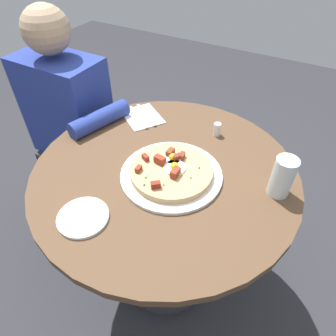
% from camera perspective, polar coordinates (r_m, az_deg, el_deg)
% --- Properties ---
extents(ground_plane, '(6.00, 6.00, 0.00)m').
position_cam_1_polar(ground_plane, '(1.62, -0.42, -19.50)').
color(ground_plane, '#2D2D33').
extents(dining_table, '(0.91, 0.91, 0.73)m').
position_cam_1_polar(dining_table, '(1.16, -0.55, -6.50)').
color(dining_table, brown).
rests_on(dining_table, ground_plane).
extents(person_seated, '(0.53, 0.35, 1.14)m').
position_cam_1_polar(person_seated, '(1.60, -17.16, 5.11)').
color(person_seated, '#2D2D33').
rests_on(person_seated, ground_plane).
extents(pizza_plate, '(0.34, 0.34, 0.01)m').
position_cam_1_polar(pizza_plate, '(1.00, 0.63, -1.23)').
color(pizza_plate, white).
rests_on(pizza_plate, dining_table).
extents(breakfast_pizza, '(0.27, 0.27, 0.05)m').
position_cam_1_polar(breakfast_pizza, '(0.99, 0.61, -0.37)').
color(breakfast_pizza, tan).
rests_on(breakfast_pizza, pizza_plate).
extents(bread_plate, '(0.15, 0.15, 0.01)m').
position_cam_1_polar(bread_plate, '(0.92, -15.82, -8.99)').
color(bread_plate, white).
rests_on(bread_plate, dining_table).
extents(napkin, '(0.22, 0.21, 0.00)m').
position_cam_1_polar(napkin, '(1.29, -4.90, 9.67)').
color(napkin, white).
rests_on(napkin, dining_table).
extents(fork, '(0.16, 0.11, 0.00)m').
position_cam_1_polar(fork, '(1.29, -4.17, 10.04)').
color(fork, silver).
rests_on(fork, napkin).
extents(knife, '(0.16, 0.11, 0.00)m').
position_cam_1_polar(knife, '(1.28, -5.66, 9.63)').
color(knife, silver).
rests_on(knife, napkin).
extents(water_glass, '(0.07, 0.07, 0.14)m').
position_cam_1_polar(water_glass, '(0.97, 20.90, -1.60)').
color(water_glass, silver).
rests_on(water_glass, dining_table).
extents(salt_shaker, '(0.03, 0.03, 0.05)m').
position_cam_1_polar(salt_shaker, '(1.18, 9.29, 7.26)').
color(salt_shaker, white).
rests_on(salt_shaker, dining_table).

